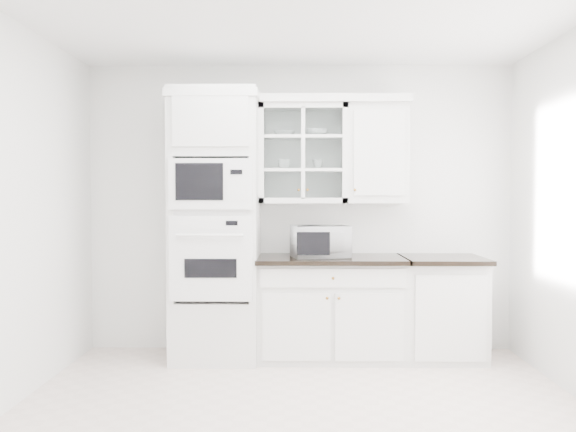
{
  "coord_description": "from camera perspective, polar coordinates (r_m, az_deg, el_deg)",
  "views": [
    {
      "loc": [
        -0.03,
        -3.59,
        1.47
      ],
      "look_at": [
        -0.1,
        1.05,
        1.3
      ],
      "focal_mm": 35.0,
      "sensor_mm": 36.0,
      "label": 1
    }
  ],
  "objects": [
    {
      "name": "countertop_microwave",
      "position": [
        5.02,
        3.26,
        -2.57
      ],
      "size": [
        0.56,
        0.5,
        0.28
      ],
      "primitive_type": "imported",
      "rotation": [
        0.0,
        0.0,
        3.35
      ],
      "color": "white",
      "rests_on": "base_cabinet_run"
    },
    {
      "name": "bowl_a",
      "position": [
        5.19,
        -0.35,
        8.34
      ],
      "size": [
        0.21,
        0.21,
        0.05
      ],
      "primitive_type": "imported",
      "rotation": [
        0.0,
        0.0,
        -0.08
      ],
      "color": "white",
      "rests_on": "upper_cabinet_glass"
    },
    {
      "name": "ground",
      "position": [
        3.88,
        1.33,
        -20.09
      ],
      "size": [
        4.0,
        3.5,
        0.01
      ],
      "primitive_type": "cube",
      "color": "beige",
      "rests_on": "ground"
    },
    {
      "name": "extra_base_cabinet",
      "position": [
        5.31,
        15.33,
        -8.92
      ],
      "size": [
        0.72,
        0.67,
        0.92
      ],
      "color": "silver",
      "rests_on": "ground"
    },
    {
      "name": "crown_molding",
      "position": [
        5.23,
        0.36,
        11.63
      ],
      "size": [
        2.14,
        0.38,
        0.07
      ],
      "primitive_type": "cube",
      "color": "white",
      "rests_on": "room_shell"
    },
    {
      "name": "cup_b",
      "position": [
        5.17,
        3.04,
        5.26
      ],
      "size": [
        0.1,
        0.1,
        0.09
      ],
      "primitive_type": "imported",
      "rotation": [
        0.0,
        0.0,
        -0.01
      ],
      "color": "white",
      "rests_on": "upper_cabinet_glass"
    },
    {
      "name": "oven_column",
      "position": [
        5.07,
        -7.31,
        -0.98
      ],
      "size": [
        0.76,
        0.68,
        2.4
      ],
      "color": "silver",
      "rests_on": "ground"
    },
    {
      "name": "room_shell",
      "position": [
        4.03,
        1.3,
        6.49
      ],
      "size": [
        4.0,
        3.5,
        2.7
      ],
      "color": "white",
      "rests_on": "ground"
    },
    {
      "name": "cup_a",
      "position": [
        5.17,
        -0.4,
        5.27
      ],
      "size": [
        0.14,
        0.14,
        0.09
      ],
      "primitive_type": "imported",
      "rotation": [
        0.0,
        0.0,
        -0.26
      ],
      "color": "white",
      "rests_on": "upper_cabinet_glass"
    },
    {
      "name": "upper_cabinet_solid",
      "position": [
        5.24,
        8.97,
        6.23
      ],
      "size": [
        0.55,
        0.33,
        0.9
      ],
      "primitive_type": "cube",
      "color": "silver",
      "rests_on": "room_shell"
    },
    {
      "name": "bowl_b",
      "position": [
        5.21,
        2.84,
        8.42
      ],
      "size": [
        0.23,
        0.23,
        0.07
      ],
      "primitive_type": "imported",
      "rotation": [
        0.0,
        0.0,
        0.05
      ],
      "color": "white",
      "rests_on": "upper_cabinet_glass"
    },
    {
      "name": "upper_cabinet_glass",
      "position": [
        5.19,
        1.53,
        6.3
      ],
      "size": [
        0.8,
        0.33,
        0.9
      ],
      "color": "silver",
      "rests_on": "room_shell"
    },
    {
      "name": "base_cabinet_run",
      "position": [
        5.15,
        4.35,
        -9.19
      ],
      "size": [
        1.32,
        0.67,
        0.92
      ],
      "color": "silver",
      "rests_on": "ground"
    }
  ]
}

